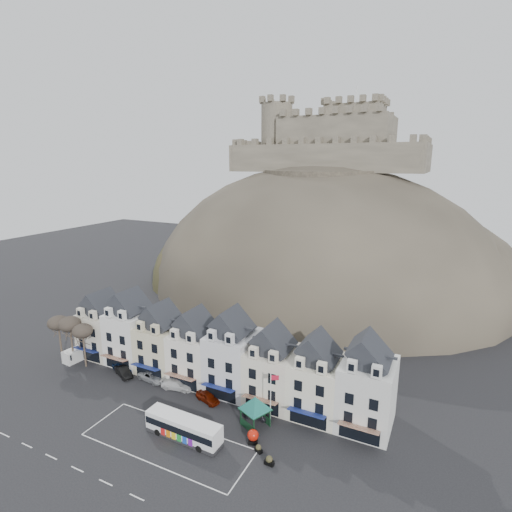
{
  "coord_description": "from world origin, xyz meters",
  "views": [
    {
      "loc": [
        31.43,
        -33.03,
        34.79
      ],
      "look_at": [
        3.35,
        24.0,
        19.64
      ],
      "focal_mm": 28.0,
      "sensor_mm": 36.0,
      "label": 1
    }
  ],
  "objects_px": {
    "bus": "(184,427)",
    "car_navy": "(122,367)",
    "car_maroon": "(208,397)",
    "flagpole": "(271,396)",
    "bus_shelter": "(255,403)",
    "red_buoy": "(253,436)",
    "white_van": "(77,354)",
    "car_silver": "(152,376)",
    "car_charcoal": "(257,414)",
    "car_black": "(123,372)",
    "car_white": "(177,384)"
  },
  "relations": [
    {
      "from": "white_van",
      "to": "car_white",
      "type": "bearing_deg",
      "value": 6.1
    },
    {
      "from": "car_navy",
      "to": "car_white",
      "type": "xyz_separation_m",
      "value": [
        11.6,
        -0.18,
        0.02
      ]
    },
    {
      "from": "car_silver",
      "to": "car_maroon",
      "type": "relative_size",
      "value": 1.19
    },
    {
      "from": "bus",
      "to": "car_silver",
      "type": "bearing_deg",
      "value": 146.39
    },
    {
      "from": "white_van",
      "to": "car_white",
      "type": "distance_m",
      "value": 21.93
    },
    {
      "from": "red_buoy",
      "to": "car_white",
      "type": "bearing_deg",
      "value": 160.41
    },
    {
      "from": "bus",
      "to": "car_navy",
      "type": "relative_size",
      "value": 2.5
    },
    {
      "from": "car_charcoal",
      "to": "flagpole",
      "type": "bearing_deg",
      "value": -110.47
    },
    {
      "from": "red_buoy",
      "to": "car_black",
      "type": "bearing_deg",
      "value": 169.47
    },
    {
      "from": "car_maroon",
      "to": "flagpole",
      "type": "bearing_deg",
      "value": -77.67
    },
    {
      "from": "white_van",
      "to": "car_charcoal",
      "type": "relative_size",
      "value": 1.28
    },
    {
      "from": "bus_shelter",
      "to": "car_silver",
      "type": "relative_size",
      "value": 1.26
    },
    {
      "from": "red_buoy",
      "to": "car_silver",
      "type": "bearing_deg",
      "value": 164.48
    },
    {
      "from": "white_van",
      "to": "car_silver",
      "type": "height_order",
      "value": "white_van"
    },
    {
      "from": "flagpole",
      "to": "car_white",
      "type": "xyz_separation_m",
      "value": [
        -16.88,
        1.78,
        -3.7
      ]
    },
    {
      "from": "flagpole",
      "to": "car_maroon",
      "type": "relative_size",
      "value": 1.87
    },
    {
      "from": "white_van",
      "to": "car_black",
      "type": "relative_size",
      "value": 1.09
    },
    {
      "from": "car_maroon",
      "to": "white_van",
      "type": "bearing_deg",
      "value": 106.4
    },
    {
      "from": "red_buoy",
      "to": "car_black",
      "type": "distance_m",
      "value": 27.01
    },
    {
      "from": "flagpole",
      "to": "car_charcoal",
      "type": "height_order",
      "value": "flagpole"
    },
    {
      "from": "flagpole",
      "to": "car_maroon",
      "type": "bearing_deg",
      "value": 174.76
    },
    {
      "from": "car_navy",
      "to": "car_white",
      "type": "bearing_deg",
      "value": -78.32
    },
    {
      "from": "car_charcoal",
      "to": "bus_shelter",
      "type": "bearing_deg",
      "value": -166.44
    },
    {
      "from": "flagpole",
      "to": "car_charcoal",
      "type": "xyz_separation_m",
      "value": [
        -2.48,
        0.64,
        -3.8
      ]
    },
    {
      "from": "bus_shelter",
      "to": "red_buoy",
      "type": "xyz_separation_m",
      "value": [
        1.24,
        -3.14,
        -2.44
      ]
    },
    {
      "from": "car_silver",
      "to": "car_charcoal",
      "type": "height_order",
      "value": "car_silver"
    },
    {
      "from": "red_buoy",
      "to": "car_charcoal",
      "type": "relative_size",
      "value": 0.46
    },
    {
      "from": "bus",
      "to": "flagpole",
      "type": "distance_m",
      "value": 11.9
    },
    {
      "from": "red_buoy",
      "to": "car_maroon",
      "type": "xyz_separation_m",
      "value": [
        -10.01,
        4.95,
        -0.2
      ]
    },
    {
      "from": "bus",
      "to": "white_van",
      "type": "relative_size",
      "value": 2.14
    },
    {
      "from": "flagpole",
      "to": "car_white",
      "type": "height_order",
      "value": "flagpole"
    },
    {
      "from": "car_silver",
      "to": "car_black",
      "type": "bearing_deg",
      "value": 108.11
    },
    {
      "from": "flagpole",
      "to": "car_navy",
      "type": "height_order",
      "value": "flagpole"
    },
    {
      "from": "car_black",
      "to": "bus_shelter",
      "type": "bearing_deg",
      "value": -69.47
    },
    {
      "from": "car_white",
      "to": "car_maroon",
      "type": "relative_size",
      "value": 1.24
    },
    {
      "from": "bus_shelter",
      "to": "car_navy",
      "type": "height_order",
      "value": "bus_shelter"
    },
    {
      "from": "car_black",
      "to": "car_white",
      "type": "relative_size",
      "value": 0.89
    },
    {
      "from": "red_buoy",
      "to": "white_van",
      "type": "height_order",
      "value": "white_van"
    },
    {
      "from": "car_navy",
      "to": "car_maroon",
      "type": "distance_m",
      "value": 17.77
    },
    {
      "from": "white_van",
      "to": "car_silver",
      "type": "xyz_separation_m",
      "value": [
        16.73,
        0.4,
        -0.41
      ]
    },
    {
      "from": "car_maroon",
      "to": "car_black",
      "type": "bearing_deg",
      "value": 107.63
    },
    {
      "from": "car_silver",
      "to": "car_maroon",
      "type": "height_order",
      "value": "car_maroon"
    },
    {
      "from": "bus",
      "to": "flagpole",
      "type": "xyz_separation_m",
      "value": [
        9.04,
        7.21,
        2.79
      ]
    },
    {
      "from": "red_buoy",
      "to": "car_silver",
      "type": "relative_size",
      "value": 0.36
    },
    {
      "from": "bus_shelter",
      "to": "car_maroon",
      "type": "distance_m",
      "value": 9.34
    },
    {
      "from": "bus_shelter",
      "to": "car_navy",
      "type": "bearing_deg",
      "value": -161.76
    },
    {
      "from": "car_charcoal",
      "to": "red_buoy",
      "type": "bearing_deg",
      "value": -165.08
    },
    {
      "from": "red_buoy",
      "to": "white_van",
      "type": "distance_m",
      "value": 38.48
    },
    {
      "from": "flagpole",
      "to": "car_maroon",
      "type": "xyz_separation_m",
      "value": [
        -10.73,
        0.98,
        -3.74
      ]
    },
    {
      "from": "white_van",
      "to": "car_white",
      "type": "height_order",
      "value": "white_van"
    }
  ]
}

